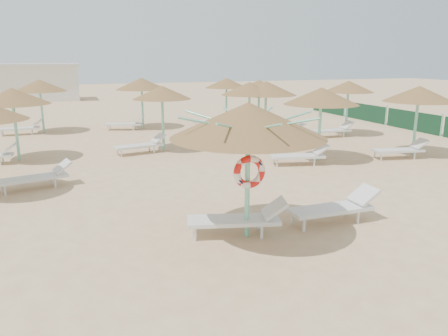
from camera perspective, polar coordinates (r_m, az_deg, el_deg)
name	(u,v)px	position (r m, az deg, el deg)	size (l,w,h in m)	color
ground	(234,235)	(9.57, 1.37, -8.75)	(120.00, 120.00, 0.00)	#D4AF81
main_palapa	(248,121)	(8.88, 3.18, 6.17)	(3.20, 3.20, 2.87)	#79D2B1
lounger_main_a	(240,219)	(9.47, 2.13, -6.61)	(2.23, 1.16, 0.78)	silver
lounger_main_b	(336,207)	(10.49, 14.43, -4.95)	(2.14, 0.65, 0.78)	silver
palapa_field	(210,91)	(19.53, -1.90, 10.00)	(18.62, 13.58, 2.71)	#79D2B1
service_hut	(31,82)	(43.35, -23.92, 10.21)	(8.40, 4.40, 3.25)	silver
windbreak_fence	(413,121)	(25.23, 23.51, 5.64)	(0.08, 19.84, 1.10)	#18492A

